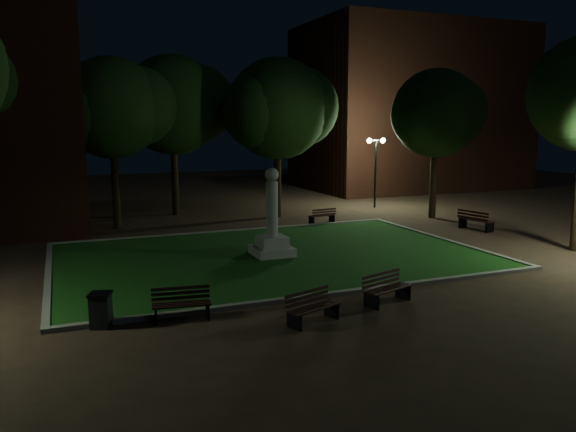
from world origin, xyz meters
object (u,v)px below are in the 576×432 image
(bench_near_right, at_px, (386,289))
(bench_west_near, at_px, (182,305))
(monument, at_px, (272,231))
(bench_right_side, at_px, (475,221))
(bench_near_left, at_px, (312,308))
(trash_bin, at_px, (101,310))
(bench_far_side, at_px, (322,216))

(bench_near_right, relative_size, bench_west_near, 1.05)
(monument, bearing_deg, bench_right_side, 7.70)
(bench_near_left, distance_m, trash_bin, 5.08)
(bench_near_right, height_order, trash_bin, trash_bin)
(bench_right_side, xyz_separation_m, trash_bin, (-16.88, -6.66, 0.00))
(monument, xyz_separation_m, bench_right_side, (10.53, 1.42, -0.52))
(bench_west_near, bearing_deg, monument, 58.45)
(bench_far_side, height_order, trash_bin, trash_bin)
(bench_near_left, bearing_deg, bench_near_right, -4.03)
(bench_near_left, height_order, trash_bin, trash_bin)
(bench_near_left, bearing_deg, bench_far_side, 44.83)
(bench_right_side, relative_size, bench_far_side, 1.25)
(monument, xyz_separation_m, trash_bin, (-6.35, -5.23, -0.52))
(monument, xyz_separation_m, bench_near_right, (1.00, -6.19, -0.57))
(monument, xyz_separation_m, bench_far_side, (4.77, 5.68, -0.60))
(monument, height_order, bench_west_near, monument)
(bench_west_near, height_order, bench_far_side, bench_west_near)
(bench_right_side, bearing_deg, monument, 84.64)
(bench_near_left, bearing_deg, monument, 58.96)
(bench_near_right, relative_size, bench_far_side, 1.12)
(bench_near_right, xyz_separation_m, bench_right_side, (9.53, 7.61, 0.05))
(monument, relative_size, bench_near_left, 2.11)
(monument, bearing_deg, bench_near_right, -80.83)
(bench_west_near, bearing_deg, bench_near_right, -0.45)
(monument, bearing_deg, bench_far_side, 49.94)
(bench_west_near, distance_m, trash_bin, 1.91)
(monument, xyz_separation_m, bench_near_left, (-1.53, -6.84, -0.59))
(bench_near_right, bearing_deg, bench_west_near, 154.31)
(bench_near_left, distance_m, bench_west_near, 3.26)
(bench_far_side, xyz_separation_m, trash_bin, (-11.12, -10.91, 0.08))
(bench_near_left, bearing_deg, trash_bin, 143.14)
(bench_west_near, xyz_separation_m, bench_far_side, (9.21, 11.06, -0.02))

